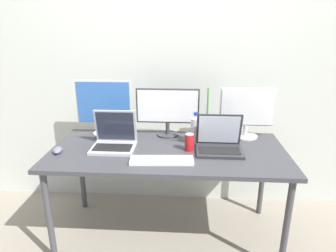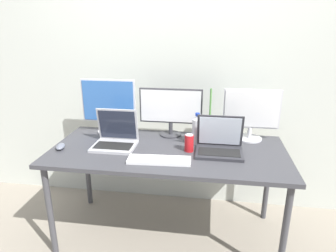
{
  "view_description": "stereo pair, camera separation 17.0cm",
  "coord_description": "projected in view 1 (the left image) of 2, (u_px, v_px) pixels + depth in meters",
  "views": [
    {
      "loc": [
        0.13,
        -2.01,
        1.61
      ],
      "look_at": [
        0.0,
        0.0,
        0.92
      ],
      "focal_mm": 32.0,
      "sensor_mm": 36.0,
      "label": 1
    },
    {
      "loc": [
        0.3,
        -1.99,
        1.61
      ],
      "look_at": [
        0.0,
        0.0,
        0.92
      ],
      "focal_mm": 32.0,
      "sensor_mm": 36.0,
      "label": 2
    }
  ],
  "objects": [
    {
      "name": "keyboard_main",
      "position": [
        162.0,
        160.0,
        1.99
      ],
      "size": [
        0.43,
        0.15,
        0.02
      ],
      "primitive_type": "cube",
      "rotation": [
        0.0,
        0.0,
        0.06
      ],
      "color": "white",
      "rests_on": "work_desk"
    },
    {
      "name": "laptop_silver",
      "position": [
        114.0,
        139.0,
        2.21
      ],
      "size": [
        0.31,
        0.26,
        0.27
      ],
      "color": "#B7B7BC",
      "rests_on": "work_desk"
    },
    {
      "name": "ground_plane",
      "position": [
        168.0,
        233.0,
        2.43
      ],
      "size": [
        16.0,
        16.0,
        0.0
      ],
      "primitive_type": "plane",
      "color": "gray"
    },
    {
      "name": "monitor_right",
      "position": [
        247.0,
        111.0,
        2.36
      ],
      "size": [
        0.43,
        0.2,
        0.4
      ],
      "color": "silver",
      "rests_on": "work_desk"
    },
    {
      "name": "wall_back",
      "position": [
        172.0,
        62.0,
        2.56
      ],
      "size": [
        7.0,
        0.08,
        2.6
      ],
      "primitive_type": "cube",
      "color": "silver",
      "rests_on": "ground"
    },
    {
      "name": "water_bottle",
      "position": [
        195.0,
        129.0,
        2.28
      ],
      "size": [
        0.08,
        0.08,
        0.24
      ],
      "color": "silver",
      "rests_on": "work_desk"
    },
    {
      "name": "soda_can_near_keyboard",
      "position": [
        189.0,
        142.0,
        2.15
      ],
      "size": [
        0.07,
        0.07,
        0.13
      ],
      "color": "red",
      "rests_on": "work_desk"
    },
    {
      "name": "bamboo_vase",
      "position": [
        207.0,
        128.0,
        2.36
      ],
      "size": [
        0.06,
        0.06,
        0.41
      ],
      "color": "#B2D1B7",
      "rests_on": "work_desk"
    },
    {
      "name": "work_desk",
      "position": [
        168.0,
        157.0,
        2.21
      ],
      "size": [
        1.71,
        0.78,
        0.74
      ],
      "color": "#424247",
      "rests_on": "ground"
    },
    {
      "name": "laptop_secondary",
      "position": [
        219.0,
        142.0,
        2.15
      ],
      "size": [
        0.33,
        0.25,
        0.26
      ],
      "color": "#2D2D33",
      "rests_on": "work_desk"
    },
    {
      "name": "mouse_by_keyboard",
      "position": [
        58.0,
        150.0,
        2.13
      ],
      "size": [
        0.08,
        0.12,
        0.04
      ],
      "primitive_type": "ellipsoid",
      "rotation": [
        0.0,
        0.0,
        0.21
      ],
      "color": "slate",
      "rests_on": "work_desk"
    },
    {
      "name": "monitor_left",
      "position": [
        104.0,
        106.0,
        2.42
      ],
      "size": [
        0.45,
        0.21,
        0.45
      ],
      "color": "silver",
      "rests_on": "work_desk"
    },
    {
      "name": "monitor_center",
      "position": [
        168.0,
        109.0,
        2.39
      ],
      "size": [
        0.5,
        0.17,
        0.39
      ],
      "color": "#38383D",
      "rests_on": "work_desk"
    }
  ]
}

